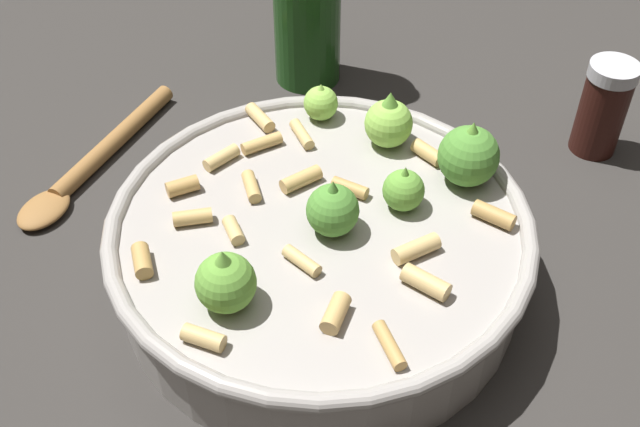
{
  "coord_description": "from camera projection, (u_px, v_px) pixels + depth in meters",
  "views": [
    {
      "loc": [
        -0.22,
        0.33,
        0.45
      ],
      "look_at": [
        0.0,
        0.0,
        0.07
      ],
      "focal_mm": 43.67,
      "sensor_mm": 36.0,
      "label": 1
    }
  ],
  "objects": [
    {
      "name": "ground_plane",
      "position": [
        320.0,
        280.0,
        0.6
      ],
      "size": [
        2.4,
        2.4,
        0.0
      ],
      "primitive_type": "plane",
      "color": "#2D2B28"
    },
    {
      "name": "cooking_pan",
      "position": [
        322.0,
        244.0,
        0.57
      ],
      "size": [
        0.31,
        0.31,
        0.11
      ],
      "color": "#9E9993",
      "rests_on": "ground"
    },
    {
      "name": "pepper_shaker",
      "position": [
        603.0,
        108.0,
        0.68
      ],
      "size": [
        0.04,
        0.04,
        0.09
      ],
      "color": "#33140F",
      "rests_on": "ground"
    },
    {
      "name": "wooden_spoon",
      "position": [
        92.0,
        163.0,
        0.69
      ],
      "size": [
        0.06,
        0.21,
        0.02
      ],
      "color": "olive",
      "rests_on": "ground"
    }
  ]
}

